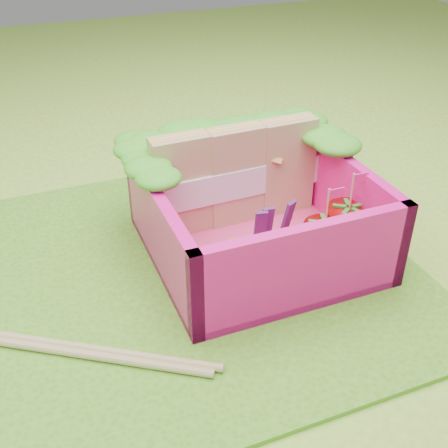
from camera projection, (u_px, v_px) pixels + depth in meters
name	position (u px, v px, depth m)	size (l,w,h in m)	color
ground	(192.00, 269.00, 3.48)	(14.00, 14.00, 0.00)	#71B633
placemat	(192.00, 268.00, 3.47)	(2.60, 2.60, 0.03)	#519521
bento_floor	(255.00, 247.00, 3.59)	(1.30, 1.30, 0.05)	#FF4188
bento_box	(256.00, 214.00, 3.45)	(1.30, 1.30, 0.55)	#FE1592
lettuce_ruffle	(227.00, 134.00, 3.66)	(1.43, 0.83, 0.11)	#34951B
sandwich_stack	(236.00, 176.00, 3.67)	(1.20, 0.20, 0.66)	tan
broccoli	(194.00, 268.00, 3.07)	(0.33, 0.33, 0.25)	#7EB055
carrot_sticks	(236.00, 266.00, 3.17)	(0.10, 0.17, 0.26)	orange
purple_wedges	(270.00, 231.00, 3.35)	(0.26, 0.07, 0.38)	#481857
strawberry_left	(323.00, 242.00, 3.36)	(0.26, 0.26, 0.50)	#B80B0B
strawberry_right	(347.00, 228.00, 3.46)	(0.29, 0.29, 0.53)	#B80B0B
snap_peas	(319.00, 247.00, 3.50)	(0.62, 0.57, 0.05)	#71C03C
chopsticks	(30.00, 343.00, 2.87)	(1.73, 1.13, 0.04)	tan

